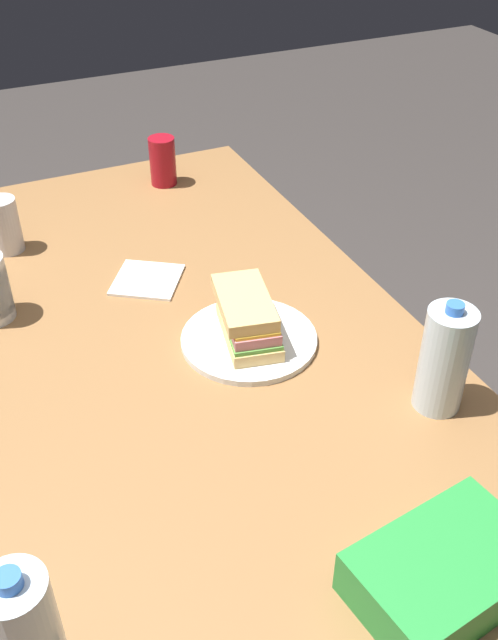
% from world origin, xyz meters
% --- Properties ---
extents(ground_plane, '(8.00, 8.00, 0.00)m').
position_xyz_m(ground_plane, '(0.00, 0.00, 0.00)').
color(ground_plane, '#383330').
extents(dining_table, '(1.73, 0.95, 0.77)m').
position_xyz_m(dining_table, '(0.00, 0.00, 0.69)').
color(dining_table, olive).
rests_on(dining_table, ground_plane).
extents(paper_plate, '(0.25, 0.25, 0.01)m').
position_xyz_m(paper_plate, '(0.02, -0.16, 0.78)').
color(paper_plate, white).
rests_on(paper_plate, dining_table).
extents(sandwich, '(0.20, 0.13, 0.08)m').
position_xyz_m(sandwich, '(0.03, -0.16, 0.83)').
color(sandwich, '#DBB26B').
rests_on(sandwich, paper_plate).
extents(soda_can_red, '(0.07, 0.07, 0.12)m').
position_xyz_m(soda_can_red, '(0.71, -0.23, 0.84)').
color(soda_can_red, maroon).
rests_on(soda_can_red, dining_table).
extents(chip_bag, '(0.18, 0.25, 0.07)m').
position_xyz_m(chip_bag, '(-0.54, -0.17, 0.81)').
color(chip_bag, '#268C38').
rests_on(chip_bag, dining_table).
extents(water_bottle_tall, '(0.07, 0.07, 0.21)m').
position_xyz_m(water_bottle_tall, '(-0.45, 0.32, 0.87)').
color(water_bottle_tall, silver).
rests_on(water_bottle_tall, dining_table).
extents(water_bottle_spare, '(0.08, 0.08, 0.20)m').
position_xyz_m(water_bottle_spare, '(-0.25, -0.37, 0.87)').
color(water_bottle_spare, silver).
rests_on(water_bottle_spare, dining_table).
extents(soda_can_silver, '(0.07, 0.07, 0.12)m').
position_xyz_m(soda_can_silver, '(0.54, 0.19, 0.84)').
color(soda_can_silver, silver).
rests_on(soda_can_silver, dining_table).
extents(paper_napkin, '(0.18, 0.18, 0.01)m').
position_xyz_m(paper_napkin, '(0.30, -0.05, 0.78)').
color(paper_napkin, white).
rests_on(paper_napkin, dining_table).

